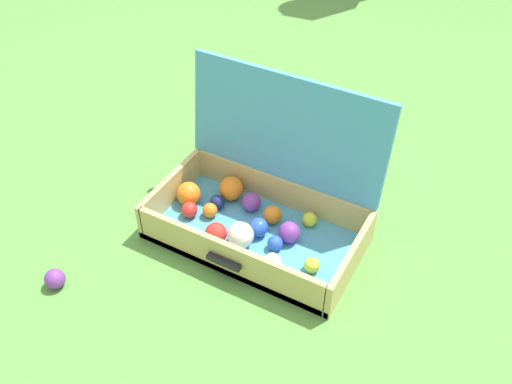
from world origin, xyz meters
The scene contains 3 objects.
ground_plane centered at (0.00, 0.00, 0.00)m, with size 16.00×16.00×0.00m, color #569342.
open_suitcase centered at (-0.01, 0.01, 0.11)m, with size 0.66×0.43×0.48m.
stray_ball_on_grass centered at (-0.42, -0.50, 0.03)m, with size 0.06×0.06×0.06m, color purple.
Camera 1 is at (0.61, -1.14, 1.32)m, focal length 39.50 mm.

